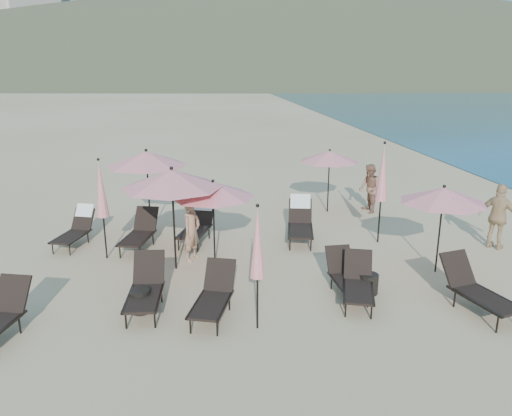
{
  "coord_description": "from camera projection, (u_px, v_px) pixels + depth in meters",
  "views": [
    {
      "loc": [
        -2.24,
        -8.99,
        4.77
      ],
      "look_at": [
        -0.72,
        3.5,
        1.1
      ],
      "focal_mm": 35.0,
      "sensor_mm": 36.0,
      "label": 1
    }
  ],
  "objects": [
    {
      "name": "ground",
      "position": [
        312.0,
        306.0,
        10.16
      ],
      "size": [
        800.0,
        800.0,
        0.0
      ],
      "primitive_type": "plane",
      "color": "#D6BA8C",
      "rests_on": "ground"
    },
    {
      "name": "volcanic_headland",
      "position": [
        315.0,
        25.0,
        299.43
      ],
      "size": [
        690.0,
        690.0,
        55.0
      ],
      "color": "brown",
      "rests_on": "ground"
    },
    {
      "name": "hotel_skyline",
      "position": [
        9.0,
        23.0,
        251.02
      ],
      "size": [
        109.0,
        82.0,
        55.0
      ],
      "color": "beige",
      "rests_on": "ground"
    },
    {
      "name": "lounger_1",
      "position": [
        146.0,
        287.0,
        9.96
      ],
      "size": [
        0.74,
        1.73,
        0.98
      ],
      "rotation": [
        0.0,
        0.0,
        -0.06
      ],
      "color": "black",
      "rests_on": "ground"
    },
    {
      "name": "lounger_2",
      "position": [
        214.0,
        295.0,
        9.69
      ],
      "size": [
        1.05,
        1.72,
        0.93
      ],
      "rotation": [
        0.0,
        0.0,
        -0.29
      ],
      "color": "black",
      "rests_on": "ground"
    },
    {
      "name": "lounger_3",
      "position": [
        346.0,
        276.0,
        10.64
      ],
      "size": [
        0.63,
        1.53,
        0.87
      ],
      "rotation": [
        0.0,
        0.0,
        0.04
      ],
      "color": "black",
      "rests_on": "ground"
    },
    {
      "name": "lounger_4",
      "position": [
        358.0,
        282.0,
        10.27
      ],
      "size": [
        1.02,
        1.67,
        0.9
      ],
      "rotation": [
        0.0,
        0.0,
        -0.29
      ],
      "color": "black",
      "rests_on": "ground"
    },
    {
      "name": "lounger_5",
      "position": [
        477.0,
        289.0,
        9.86
      ],
      "size": [
        1.08,
        1.86,
        1.01
      ],
      "rotation": [
        0.0,
        0.0,
        0.25
      ],
      "color": "black",
      "rests_on": "ground"
    },
    {
      "name": "lounger_6",
      "position": [
        76.0,
        228.0,
        13.52
      ],
      "size": [
        1.01,
        1.67,
        0.98
      ],
      "rotation": [
        0.0,
        0.0,
        -0.3
      ],
      "color": "black",
      "rests_on": "ground"
    },
    {
      "name": "lounger_7",
      "position": [
        140.0,
        232.0,
        13.25
      ],
      "size": [
        1.02,
        1.77,
        0.96
      ],
      "rotation": [
        0.0,
        0.0,
        -0.25
      ],
      "color": "black",
      "rests_on": "ground"
    },
    {
      "name": "lounger_8",
      "position": [
        198.0,
        222.0,
        13.82
      ],
      "size": [
        1.14,
        1.85,
        1.09
      ],
      "rotation": [
        0.0,
        0.0,
        -0.32
      ],
      "color": "black",
      "rests_on": "ground"
    },
    {
      "name": "lounger_9",
      "position": [
        300.0,
        221.0,
        13.9
      ],
      "size": [
        0.99,
        1.9,
        1.13
      ],
      "rotation": [
        0.0,
        0.0,
        -0.19
      ],
      "color": "black",
      "rests_on": "ground"
    },
    {
      "name": "umbrella_open_0",
      "position": [
        172.0,
        179.0,
        11.41
      ],
      "size": [
        2.33,
        2.33,
        2.51
      ],
      "color": "black",
      "rests_on": "ground"
    },
    {
      "name": "umbrella_open_1",
      "position": [
        213.0,
        190.0,
        11.72
      ],
      "size": [
        2.0,
        2.0,
        2.15
      ],
      "color": "black",
      "rests_on": "ground"
    },
    {
      "name": "umbrella_open_2",
      "position": [
        443.0,
        195.0,
        11.32
      ],
      "size": [
        1.98,
        1.98,
        2.13
      ],
      "color": "black",
      "rests_on": "ground"
    },
    {
      "name": "umbrella_open_3",
      "position": [
        146.0,
        159.0,
        14.06
      ],
      "size": [
        2.28,
        2.28,
        2.46
      ],
      "color": "black",
      "rests_on": "ground"
    },
    {
      "name": "umbrella_open_4",
      "position": [
        330.0,
        156.0,
        16.12
      ],
      "size": [
        1.96,
        1.96,
        2.11
      ],
      "color": "black",
      "rests_on": "ground"
    },
    {
      "name": "umbrella_closed_0",
      "position": [
        257.0,
        244.0,
        8.86
      ],
      "size": [
        0.28,
        0.28,
        2.42
      ],
      "color": "black",
      "rests_on": "ground"
    },
    {
      "name": "umbrella_closed_1",
      "position": [
        383.0,
        173.0,
        13.25
      ],
      "size": [
        0.33,
        0.33,
        2.8
      ],
      "color": "black",
      "rests_on": "ground"
    },
    {
      "name": "umbrella_closed_2",
      "position": [
        101.0,
        190.0,
        12.17
      ],
      "size": [
        0.3,
        0.3,
        2.58
      ],
      "color": "black",
      "rests_on": "ground"
    },
    {
      "name": "side_table_0",
      "position": [
        141.0,
        301.0,
        9.88
      ],
      "size": [
        0.4,
        0.4,
        0.47
      ],
      "primitive_type": "cylinder",
      "color": "black",
      "rests_on": "ground"
    },
    {
      "name": "side_table_1",
      "position": [
        368.0,
        284.0,
        10.69
      ],
      "size": [
        0.43,
        0.43,
        0.44
      ],
      "primitive_type": "cylinder",
      "color": "black",
      "rests_on": "ground"
    },
    {
      "name": "beachgoer_a",
      "position": [
        192.0,
        231.0,
        12.36
      ],
      "size": [
        0.63,
        0.67,
        1.54
      ],
      "primitive_type": "imported",
      "rotation": [
        0.0,
        0.0,
        0.93
      ],
      "color": "#A27558",
      "rests_on": "ground"
    },
    {
      "name": "beachgoer_b",
      "position": [
        369.0,
        189.0,
        16.37
      ],
      "size": [
        0.65,
        0.81,
        1.6
      ],
      "primitive_type": "imported",
      "rotation": [
        0.0,
        0.0,
        -1.52
      ],
      "color": "#95644D",
      "rests_on": "ground"
    },
    {
      "name": "beachgoer_c",
      "position": [
        499.0,
        217.0,
        13.11
      ],
      "size": [
        0.96,
        1.08,
        1.76
      ],
      "primitive_type": "imported",
      "rotation": [
        0.0,
        0.0,
        2.22
      ],
      "color": "tan",
      "rests_on": "ground"
    }
  ]
}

